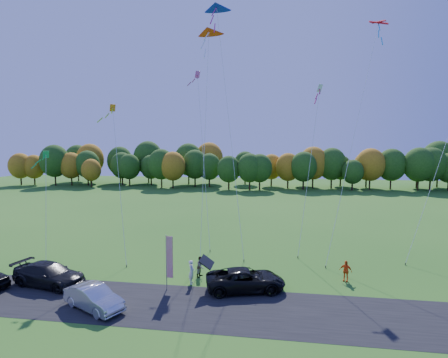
# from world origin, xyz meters

# --- Properties ---
(ground) EXTENTS (160.00, 160.00, 0.00)m
(ground) POSITION_xyz_m (0.00, 0.00, 0.00)
(ground) COLOR #276019
(asphalt_strip) EXTENTS (90.00, 6.00, 0.01)m
(asphalt_strip) POSITION_xyz_m (0.00, -4.00, 0.01)
(asphalt_strip) COLOR black
(asphalt_strip) RESTS_ON ground
(tree_line) EXTENTS (116.00, 12.00, 10.00)m
(tree_line) POSITION_xyz_m (0.00, 55.00, 0.00)
(tree_line) COLOR #1E4711
(tree_line) RESTS_ON ground
(black_suv) EXTENTS (5.90, 3.79, 1.51)m
(black_suv) POSITION_xyz_m (2.57, -1.08, 0.76)
(black_suv) COLOR black
(black_suv) RESTS_ON ground
(silver_sedan) EXTENTS (4.53, 3.27, 1.42)m
(silver_sedan) POSITION_xyz_m (-6.37, -5.21, 0.71)
(silver_sedan) COLOR silver
(silver_sedan) RESTS_ON ground
(dark_truck_a) EXTENTS (5.80, 3.23, 1.59)m
(dark_truck_a) POSITION_xyz_m (-11.39, -2.30, 0.79)
(dark_truck_a) COLOR black
(dark_truck_a) RESTS_ON ground
(person_tailgate_a) EXTENTS (0.48, 0.67, 1.73)m
(person_tailgate_a) POSITION_xyz_m (-1.39, -0.51, 0.86)
(person_tailgate_a) COLOR white
(person_tailgate_a) RESTS_ON ground
(person_tailgate_b) EXTENTS (0.79, 0.90, 1.55)m
(person_tailgate_b) POSITION_xyz_m (-1.03, 0.93, 0.78)
(person_tailgate_b) COLOR gray
(person_tailgate_b) RESTS_ON ground
(person_east) EXTENTS (0.98, 0.71, 1.55)m
(person_east) POSITION_xyz_m (9.72, 1.64, 0.77)
(person_east) COLOR #E65715
(person_east) RESTS_ON ground
(feather_flag) EXTENTS (0.51, 0.13, 3.90)m
(feather_flag) POSITION_xyz_m (-2.66, -1.80, 2.38)
(feather_flag) COLOR #999999
(feather_flag) RESTS_ON ground
(kite_delta_blue) EXTENTS (5.78, 11.87, 26.91)m
(kite_delta_blue) POSITION_xyz_m (-0.22, 10.21, 12.96)
(kite_delta_blue) COLOR #4C3F33
(kite_delta_blue) RESTS_ON ground
(kite_parafoil_orange) EXTENTS (8.67, 13.51, 23.91)m
(kite_parafoil_orange) POSITION_xyz_m (11.98, 10.64, 11.71)
(kite_parafoil_orange) COLOR #4C3F33
(kite_parafoil_orange) RESTS_ON ground
(kite_delta_red) EXTENTS (2.95, 9.92, 23.50)m
(kite_delta_red) POSITION_xyz_m (-2.30, 9.08, 12.30)
(kite_delta_red) COLOR #4C3F33
(kite_delta_red) RESTS_ON ground
(kite_parafoil_rainbow) EXTENTS (9.32, 8.46, 17.27)m
(kite_parafoil_rainbow) POSITION_xyz_m (19.20, 9.88, 8.45)
(kite_parafoil_rainbow) COLOR #4C3F33
(kite_parafoil_rainbow) RESTS_ON ground
(kite_diamond_yellow) EXTENTS (4.02, 5.99, 14.18)m
(kite_diamond_yellow) POSITION_xyz_m (-9.22, 4.70, 6.87)
(kite_diamond_yellow) COLOR #4C3F33
(kite_diamond_yellow) RESTS_ON ground
(kite_diamond_green) EXTENTS (2.76, 4.32, 9.79)m
(kite_diamond_green) POSITION_xyz_m (-15.35, 3.19, 4.71)
(kite_diamond_green) COLOR #4C3F33
(kite_diamond_green) RESTS_ON ground
(kite_diamond_white) EXTENTS (2.75, 5.73, 16.25)m
(kite_diamond_white) POSITION_xyz_m (7.62, 8.96, 7.93)
(kite_diamond_white) COLOR #4C3F33
(kite_diamond_white) RESTS_ON ground
(kite_diamond_pink) EXTENTS (3.54, 8.55, 18.59)m
(kite_diamond_pink) POSITION_xyz_m (-2.93, 11.02, 9.04)
(kite_diamond_pink) COLOR #4C3F33
(kite_diamond_pink) RESTS_ON ground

